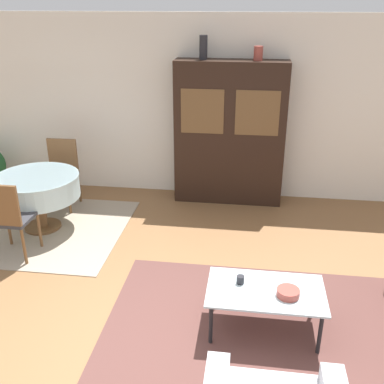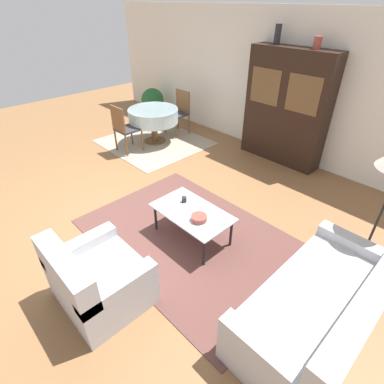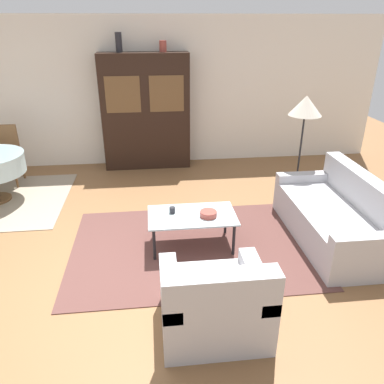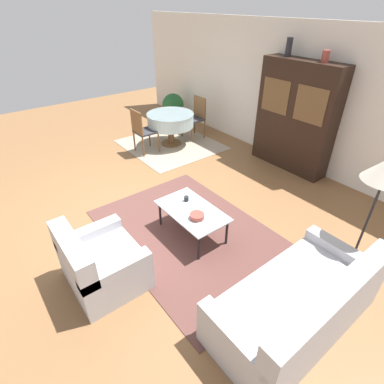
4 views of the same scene
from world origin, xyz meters
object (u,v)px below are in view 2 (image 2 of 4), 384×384
coffee_table (192,214)px  dining_chair_near (124,126)px  bowl (199,218)px  vase_short (318,43)px  couch (324,309)px  armchair (97,280)px  display_cabinet (286,108)px  vase_tall (278,34)px  dining_table (153,116)px  potted_plant (153,101)px  dining_chair_far (179,110)px  cup (184,199)px

coffee_table → dining_chair_near: size_ratio=1.08×
bowl → vase_short: (-0.36, 3.01, 1.71)m
couch → armchair: (-1.82, -1.39, 0.00)m
display_cabinet → vase_tall: bearing=179.9°
dining_table → vase_tall: bearing=32.8°
couch → armchair: couch is taller
display_cabinet → vase_tall: 1.27m
armchair → potted_plant: armchair is taller
coffee_table → potted_plant: 5.05m
vase_short → vase_tall: bearing=180.0°
armchair → dining_chair_far: (-2.98, 3.84, 0.26)m
coffee_table → cup: bearing=162.2°
vase_short → coffee_table: bearing=-86.7°
armchair → dining_chair_near: bearing=142.3°
armchair → display_cabinet: display_cabinet is taller
dining_chair_far → potted_plant: 1.38m
vase_tall → bowl: bearing=-69.7°
armchair → vase_tall: size_ratio=2.91×
armchair → potted_plant: 5.96m
potted_plant → dining_table: bearing=-36.7°
cup → vase_tall: (-0.69, 2.87, 1.77)m
vase_short → potted_plant: 4.49m
couch → armchair: 2.29m
vase_tall → vase_short: size_ratio=1.71×
cup → vase_tall: vase_tall is taller
vase_tall → cup: bearing=-76.6°
coffee_table → vase_tall: bearing=107.3°
bowl → dining_chair_near: bearing=163.3°
dining_chair_near → vase_tall: vase_tall is taller
vase_tall → vase_short: vase_tall is taller
coffee_table → display_cabinet: size_ratio=0.51×
coffee_table → bowl: bearing=-18.1°
potted_plant → bowl: bearing=-31.2°
dining_table → cup: bearing=-30.1°
vase_tall → vase_short: (0.75, 0.00, -0.07)m
display_cabinet → cup: bearing=-84.3°
dining_chair_near → cup: size_ratio=12.67×
coffee_table → potted_plant: (-4.30, 2.65, 0.04)m
coffee_table → vase_short: size_ratio=5.65×
display_cabinet → bowl: display_cabinet is taller
potted_plant → display_cabinet: bearing=4.4°
couch → cup: 2.10m
armchair → coffee_table: bearing=91.6°
couch → vase_short: (-2.03, 2.98, 1.88)m
coffee_table → bowl: bowl is taller
coffee_table → dining_chair_far: bearing=140.7°
dining_chair_near → vase_short: size_ratio=5.22×
vase_short → dining_chair_near: bearing=-143.2°
display_cabinet → dining_chair_near: display_cabinet is taller
potted_plant → vase_tall: bearing=5.0°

